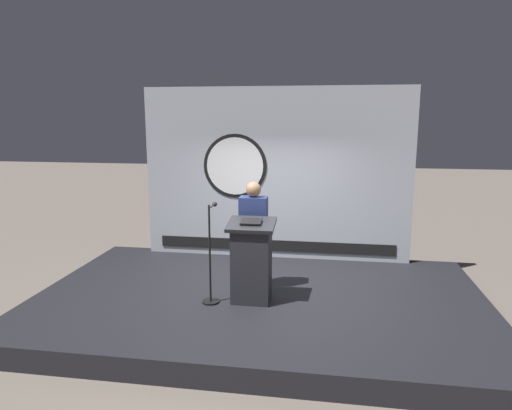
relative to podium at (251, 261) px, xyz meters
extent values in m
plane|color=#6B6056|center=(0.08, 0.26, -0.87)|extent=(40.00, 40.00, 0.00)
cube|color=black|center=(0.08, 0.26, -0.72)|extent=(6.40, 4.00, 0.30)
cube|color=#B2B7C1|center=(0.08, 2.11, 0.95)|extent=(4.73, 0.10, 3.03)
cylinder|color=black|center=(-0.64, 2.05, 1.08)|extent=(1.14, 0.02, 1.14)
cylinder|color=white|center=(-0.64, 2.05, 1.08)|extent=(1.02, 0.02, 1.02)
cube|color=black|center=(0.08, 2.05, -0.35)|extent=(4.26, 0.02, 0.20)
cube|color=#26262B|center=(0.00, 0.00, -0.04)|extent=(0.52, 0.40, 1.06)
cube|color=#26262B|center=(0.00, 0.00, 0.52)|extent=(0.64, 0.50, 0.14)
cube|color=black|center=(0.00, -0.02, 0.56)|extent=(0.28, 0.20, 0.06)
cylinder|color=black|center=(-0.05, 0.48, -0.16)|extent=(0.26, 0.26, 0.82)
cube|color=navy|center=(-0.05, 0.48, 0.53)|extent=(0.40, 0.24, 0.56)
sphere|color=#997051|center=(-0.05, 0.48, 0.92)|extent=(0.22, 0.22, 0.22)
cylinder|color=black|center=(-0.55, -0.15, -0.56)|extent=(0.24, 0.24, 0.02)
cylinder|color=black|center=(-0.55, -0.15, 0.12)|extent=(0.03, 0.03, 1.37)
cylinder|color=black|center=(-0.55, 0.01, 0.75)|extent=(0.02, 0.32, 0.02)
sphere|color=#262626|center=(-0.55, 0.17, 0.75)|extent=(0.07, 0.07, 0.07)
camera|label=1|loc=(1.01, -6.00, 1.97)|focal=32.47mm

